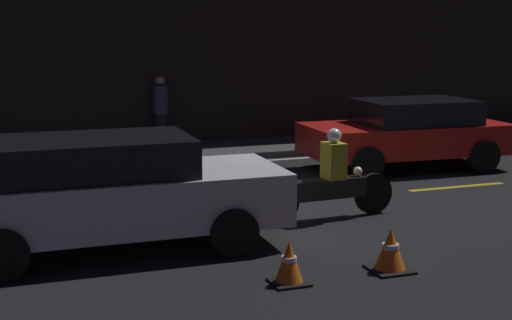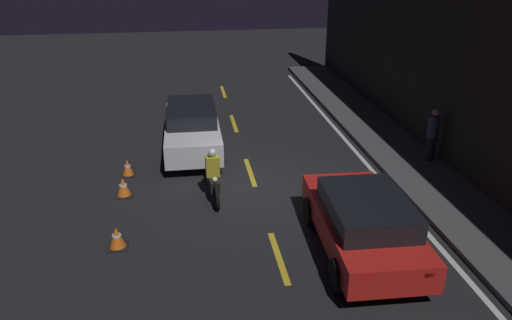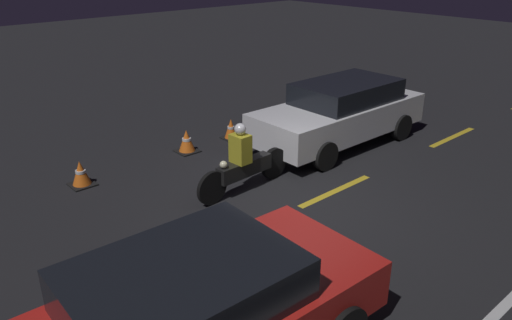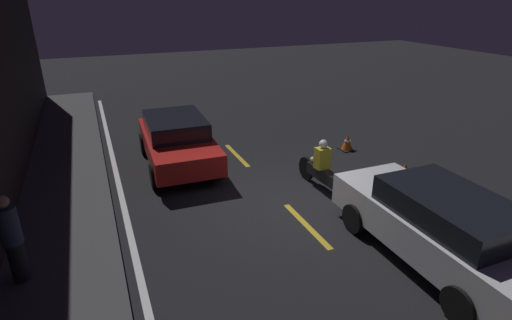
{
  "view_description": "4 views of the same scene",
  "coord_description": "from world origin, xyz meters",
  "px_view_note": "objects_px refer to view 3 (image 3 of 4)",
  "views": [
    {
      "loc": [
        -4.29,
        -10.78,
        2.87
      ],
      "look_at": [
        -0.48,
        -0.15,
        0.78
      ],
      "focal_mm": 50.0,
      "sensor_mm": 36.0,
      "label": 1
    },
    {
      "loc": [
        12.49,
        -1.87,
        6.3
      ],
      "look_at": [
        0.69,
        -0.08,
        1.13
      ],
      "focal_mm": 35.0,
      "sensor_mm": 36.0,
      "label": 2
    },
    {
      "loc": [
        5.93,
        5.44,
        4.33
      ],
      "look_at": [
        0.73,
        -0.39,
        1.02
      ],
      "focal_mm": 35.0,
      "sensor_mm": 36.0,
      "label": 3
    },
    {
      "loc": [
        -7.61,
        4.0,
        4.79
      ],
      "look_at": [
        1.25,
        0.28,
        0.75
      ],
      "focal_mm": 28.0,
      "sensor_mm": 36.0,
      "label": 4
    }
  ],
  "objects_px": {
    "sedan_white": "(341,112)",
    "motorcycle": "(244,164)",
    "traffic_cone_near": "(231,129)",
    "traffic_cone_mid": "(187,141)",
    "traffic_cone_far": "(81,174)",
    "taxi_red": "(197,311)"
  },
  "relations": [
    {
      "from": "sedan_white",
      "to": "motorcycle",
      "type": "bearing_deg",
      "value": 7.74
    },
    {
      "from": "traffic_cone_near",
      "to": "traffic_cone_mid",
      "type": "distance_m",
      "value": 1.31
    },
    {
      "from": "traffic_cone_near",
      "to": "traffic_cone_far",
      "type": "height_order",
      "value": "traffic_cone_far"
    },
    {
      "from": "sedan_white",
      "to": "motorcycle",
      "type": "height_order",
      "value": "sedan_white"
    },
    {
      "from": "taxi_red",
      "to": "traffic_cone_far",
      "type": "bearing_deg",
      "value": 81.68
    },
    {
      "from": "traffic_cone_mid",
      "to": "traffic_cone_far",
      "type": "xyz_separation_m",
      "value": [
        2.57,
        0.09,
        -0.01
      ]
    },
    {
      "from": "motorcycle",
      "to": "sedan_white",
      "type": "bearing_deg",
      "value": -175.6
    },
    {
      "from": "traffic_cone_near",
      "to": "traffic_cone_far",
      "type": "relative_size",
      "value": 0.98
    },
    {
      "from": "traffic_cone_mid",
      "to": "traffic_cone_far",
      "type": "bearing_deg",
      "value": 1.96
    },
    {
      "from": "motorcycle",
      "to": "traffic_cone_near",
      "type": "relative_size",
      "value": 4.5
    },
    {
      "from": "traffic_cone_near",
      "to": "traffic_cone_mid",
      "type": "bearing_deg",
      "value": -0.18
    },
    {
      "from": "motorcycle",
      "to": "traffic_cone_far",
      "type": "relative_size",
      "value": 4.43
    },
    {
      "from": "traffic_cone_near",
      "to": "traffic_cone_far",
      "type": "xyz_separation_m",
      "value": [
        3.88,
        0.08,
        0.0
      ]
    },
    {
      "from": "taxi_red",
      "to": "traffic_cone_mid",
      "type": "height_order",
      "value": "taxi_red"
    },
    {
      "from": "traffic_cone_mid",
      "to": "sedan_white",
      "type": "bearing_deg",
      "value": 146.92
    },
    {
      "from": "traffic_cone_mid",
      "to": "traffic_cone_near",
      "type": "bearing_deg",
      "value": 179.82
    },
    {
      "from": "traffic_cone_near",
      "to": "taxi_red",
      "type": "bearing_deg",
      "value": 48.22
    },
    {
      "from": "motorcycle",
      "to": "traffic_cone_mid",
      "type": "distance_m",
      "value": 2.45
    },
    {
      "from": "taxi_red",
      "to": "motorcycle",
      "type": "relative_size",
      "value": 1.86
    },
    {
      "from": "sedan_white",
      "to": "traffic_cone_far",
      "type": "height_order",
      "value": "sedan_white"
    },
    {
      "from": "sedan_white",
      "to": "traffic_cone_near",
      "type": "height_order",
      "value": "sedan_white"
    },
    {
      "from": "sedan_white",
      "to": "motorcycle",
      "type": "relative_size",
      "value": 1.98
    }
  ]
}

